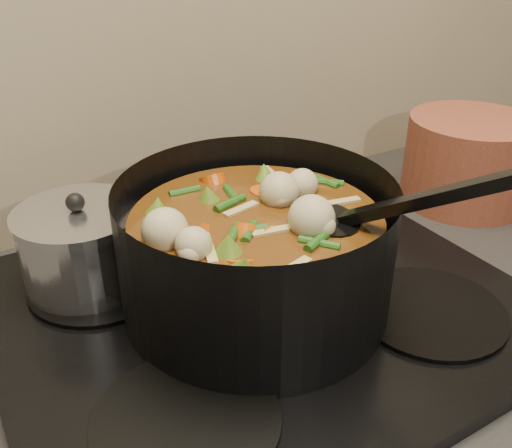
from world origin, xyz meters
TOP-DOWN VIEW (x-y plane):
  - stovetop at (0.00, 1.93)m, footprint 0.62×0.54m
  - stockpot at (-0.01, 1.92)m, footprint 0.37×0.42m
  - saucepan at (-0.17, 2.07)m, footprint 0.16×0.16m
  - terracotta_crock at (0.46, 2.02)m, footprint 0.25×0.25m

SIDE VIEW (x-z plane):
  - stovetop at x=0.00m, z-range 0.91..0.93m
  - terracotta_crock at x=0.46m, z-range 0.91..1.06m
  - saucepan at x=-0.17m, z-range 0.92..1.05m
  - stockpot at x=-0.01m, z-range 0.89..1.12m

